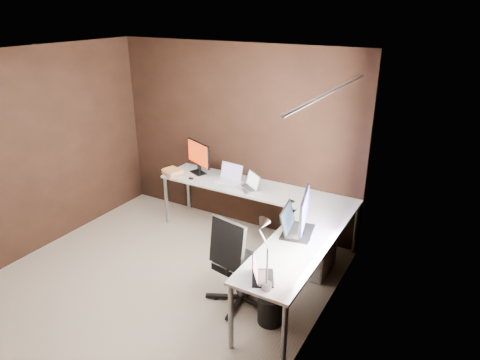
% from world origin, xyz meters
% --- Properties ---
extents(room, '(3.60, 3.60, 2.50)m').
position_xyz_m(room, '(0.34, 0.07, 1.28)').
color(room, tan).
rests_on(room, ground).
extents(desk, '(2.65, 2.25, 0.73)m').
position_xyz_m(desk, '(0.84, 1.04, 0.68)').
color(desk, silver).
rests_on(desk, ground).
extents(drawer_pedestal, '(0.42, 0.50, 0.60)m').
position_xyz_m(drawer_pedestal, '(1.43, 1.15, 0.30)').
color(drawer_pedestal, silver).
rests_on(drawer_pedestal, ground).
extents(monitor_left, '(0.49, 0.25, 0.46)m').
position_xyz_m(monitor_left, '(-0.45, 1.56, 0.99)').
color(monitor_left, black).
rests_on(monitor_left, desk).
extents(monitor_right, '(0.20, 0.56, 0.47)m').
position_xyz_m(monitor_right, '(1.48, 0.64, 0.99)').
color(monitor_right, black).
rests_on(monitor_right, desk).
extents(laptop_white, '(0.37, 0.28, 0.23)m').
position_xyz_m(laptop_white, '(0.07, 1.51, 0.78)').
color(laptop_white, silver).
rests_on(laptop_white, desk).
extents(laptop_silver, '(0.38, 0.36, 0.21)m').
position_xyz_m(laptop_silver, '(0.43, 1.41, 0.78)').
color(laptop_silver, silver).
rests_on(laptop_silver, desk).
extents(laptop_black_big, '(0.37, 0.47, 0.28)m').
position_xyz_m(laptop_black_big, '(1.37, 0.66, 0.79)').
color(laptop_black_big, black).
rests_on(laptop_black_big, desk).
extents(laptop_black_small, '(0.29, 0.32, 0.18)m').
position_xyz_m(laptop_black_small, '(1.44, -0.25, 0.77)').
color(laptop_black_small, black).
rests_on(laptop_black_small, desk).
extents(book_stack, '(0.34, 0.32, 0.09)m').
position_xyz_m(book_stack, '(-0.72, 1.31, 0.77)').
color(book_stack, '#AB7E5C').
rests_on(book_stack, desk).
extents(mouse_left, '(0.09, 0.06, 0.03)m').
position_xyz_m(mouse_left, '(-0.40, 1.30, 0.75)').
color(mouse_left, black).
rests_on(mouse_left, desk).
extents(mouse_corner, '(0.09, 0.06, 0.03)m').
position_xyz_m(mouse_corner, '(1.07, 1.31, 0.75)').
color(mouse_corner, black).
rests_on(mouse_corner, desk).
extents(desk_lamp, '(0.19, 0.23, 0.61)m').
position_xyz_m(desk_lamp, '(1.49, -0.29, 1.11)').
color(desk_lamp, slate).
rests_on(desk_lamp, desk).
extents(office_chair, '(0.57, 0.59, 1.03)m').
position_xyz_m(office_chair, '(0.98, 0.20, 0.30)').
color(office_chair, black).
rests_on(office_chair, ground).
extents(wastebasket, '(0.26, 0.26, 0.29)m').
position_xyz_m(wastebasket, '(1.40, 0.09, 0.15)').
color(wastebasket, black).
rests_on(wastebasket, ground).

